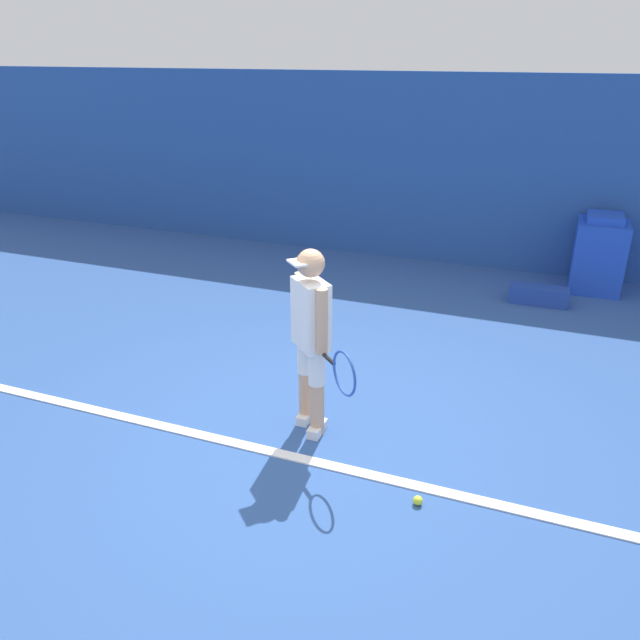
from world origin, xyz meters
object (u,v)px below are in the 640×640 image
(tennis_ball, at_px, (418,500))
(covered_chair, at_px, (599,254))
(tennis_player, at_px, (312,335))
(equipment_bag, at_px, (539,295))

(tennis_ball, bearing_deg, covered_chair, 76.61)
(covered_chair, bearing_deg, tennis_player, -117.03)
(tennis_player, bearing_deg, covered_chair, 106.22)
(tennis_player, xyz_separation_m, tennis_ball, (1.05, -0.64, -0.83))
(equipment_bag, bearing_deg, covered_chair, 51.11)
(tennis_player, distance_m, equipment_bag, 4.03)
(covered_chair, bearing_deg, tennis_ball, -103.39)
(covered_chair, xyz_separation_m, equipment_bag, (-0.65, -0.81, -0.37))
(tennis_ball, xyz_separation_m, equipment_bag, (0.56, 4.26, 0.07))
(tennis_player, bearing_deg, equipment_bag, 109.31)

